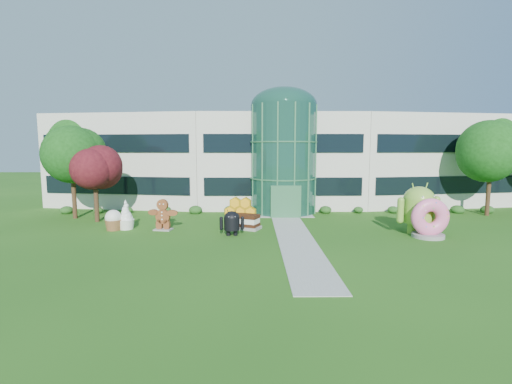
{
  "coord_description": "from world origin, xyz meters",
  "views": [
    {
      "loc": [
        -2.82,
        -22.28,
        5.97
      ],
      "look_at": [
        -2.57,
        6.0,
        2.6
      ],
      "focal_mm": 26.0,
      "sensor_mm": 36.0,
      "label": 1
    }
  ],
  "objects_px": {
    "android_green": "(419,206)",
    "gingerbread": "(163,215)",
    "android_black": "(232,221)",
    "donut": "(429,218)"
  },
  "relations": [
    {
      "from": "android_green",
      "to": "android_black",
      "type": "distance_m",
      "value": 13.09
    },
    {
      "from": "android_green",
      "to": "donut",
      "type": "xyz_separation_m",
      "value": [
        0.17,
        -1.22,
        -0.6
      ]
    },
    {
      "from": "android_black",
      "to": "android_green",
      "type": "bearing_deg",
      "value": -1.92
    },
    {
      "from": "android_green",
      "to": "gingerbread",
      "type": "height_order",
      "value": "android_green"
    },
    {
      "from": "android_green",
      "to": "gingerbread",
      "type": "relative_size",
      "value": 1.56
    },
    {
      "from": "android_black",
      "to": "gingerbread",
      "type": "bearing_deg",
      "value": 156.82
    },
    {
      "from": "donut",
      "to": "gingerbread",
      "type": "relative_size",
      "value": 1.08
    },
    {
      "from": "android_green",
      "to": "gingerbread",
      "type": "xyz_separation_m",
      "value": [
        -18.16,
        1.15,
        -0.79
      ]
    },
    {
      "from": "android_green",
      "to": "android_black",
      "type": "bearing_deg",
      "value": 170.85
    },
    {
      "from": "android_green",
      "to": "android_black",
      "type": "xyz_separation_m",
      "value": [
        -13.04,
        -0.58,
        -0.95
      ]
    }
  ]
}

